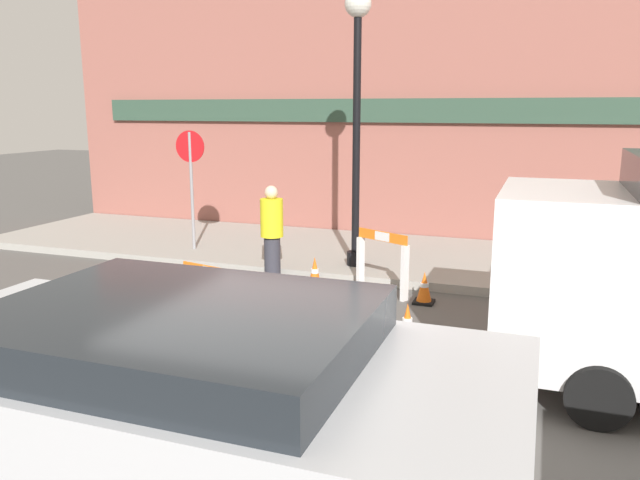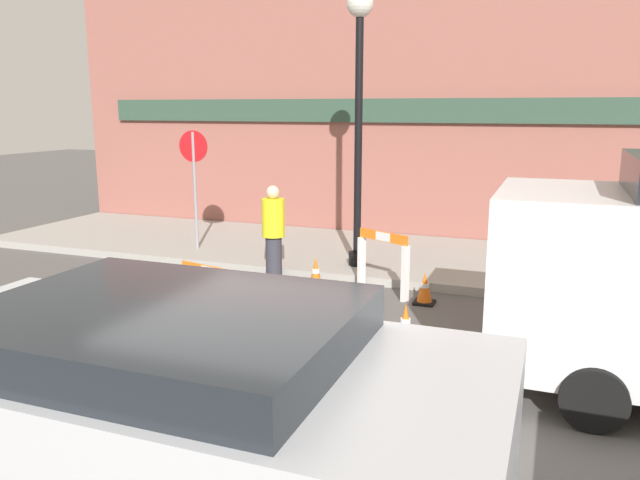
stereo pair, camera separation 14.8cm
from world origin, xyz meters
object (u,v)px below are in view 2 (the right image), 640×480
(stop_sign, at_px, (194,170))
(parked_car_1, at_px, (171,425))
(streetlamp_post, at_px, (359,92))
(person_worker, at_px, (273,231))

(stop_sign, bearing_deg, parked_car_1, 118.86)
(streetlamp_post, xyz_separation_m, person_worker, (-1.16, -0.94, -2.26))
(stop_sign, distance_m, parked_car_1, 8.69)
(stop_sign, relative_size, person_worker, 1.42)
(stop_sign, xyz_separation_m, parked_car_1, (4.46, -7.43, -0.70))
(streetlamp_post, height_order, stop_sign, streetlamp_post)
(streetlamp_post, distance_m, parked_car_1, 7.65)
(person_worker, relative_size, parked_car_1, 0.41)
(person_worker, distance_m, parked_car_1, 6.72)
(streetlamp_post, xyz_separation_m, stop_sign, (-3.35, 0.17, -1.44))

